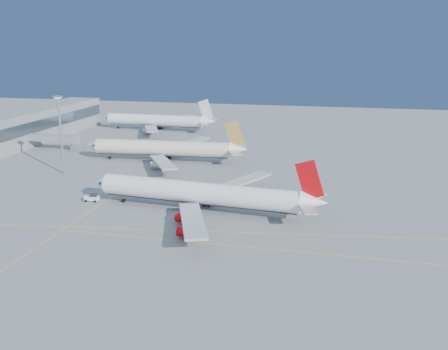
% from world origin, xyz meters
% --- Properties ---
extents(ground, '(500.00, 500.00, 0.00)m').
position_xyz_m(ground, '(0.00, 0.00, 0.00)').
color(ground, slate).
rests_on(ground, ground).
extents(terminal, '(18.40, 110.00, 15.00)m').
position_xyz_m(terminal, '(-114.93, 85.00, 7.51)').
color(terminal, gray).
rests_on(terminal, ground).
extents(jet_bridge, '(23.60, 3.60, 6.90)m').
position_xyz_m(jet_bridge, '(-93.11, 72.00, 5.17)').
color(jet_bridge, gray).
rests_on(jet_bridge, ground).
extents(taxiway_lines, '(118.86, 140.00, 0.02)m').
position_xyz_m(taxiway_lines, '(-14.71, 6.34, 0.01)').
color(taxiway_lines, yellow).
rests_on(taxiway_lines, ground).
extents(airliner_virgin, '(69.20, 61.86, 17.06)m').
position_xyz_m(airliner_virgin, '(-9.36, 7.85, 5.14)').
color(airliner_virgin, white).
rests_on(airliner_virgin, ground).
extents(airliner_etihad, '(65.44, 60.37, 17.08)m').
position_xyz_m(airliner_etihad, '(-39.45, 62.48, 5.20)').
color(airliner_etihad, beige).
rests_on(airliner_etihad, ground).
extents(airliner_third, '(64.78, 59.75, 17.39)m').
position_xyz_m(airliner_third, '(-67.56, 128.88, 5.26)').
color(airliner_third, white).
rests_on(airliner_third, ground).
extents(pushback_tug, '(4.21, 2.73, 2.30)m').
position_xyz_m(pushback_tug, '(-43.70, 9.26, 1.06)').
color(pushback_tug, white).
rests_on(pushback_tug, ground).
extents(light_mast, '(2.39, 2.39, 27.65)m').
position_xyz_m(light_mast, '(-68.59, 36.22, 16.32)').
color(light_mast, gray).
rests_on(light_mast, ground).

